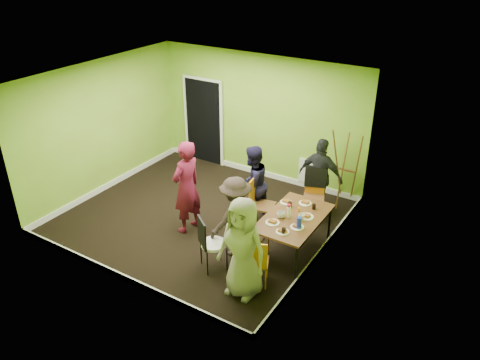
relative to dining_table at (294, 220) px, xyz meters
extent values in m
plane|color=black|center=(-2.05, 0.15, -0.70)|extent=(5.00, 5.00, 0.00)
cube|color=olive|center=(-2.05, 2.40, 0.70)|extent=(5.00, 0.04, 2.80)
cube|color=olive|center=(-2.05, -2.10, 0.70)|extent=(5.00, 0.04, 2.80)
cube|color=olive|center=(-4.55, 0.15, 0.70)|extent=(0.04, 4.50, 2.80)
cube|color=olive|center=(0.45, 0.15, 0.70)|extent=(0.04, 4.50, 2.80)
cube|color=white|center=(-2.05, 0.15, 2.10)|extent=(5.00, 4.50, 0.04)
cube|color=black|center=(-3.55, 2.37, 0.32)|extent=(1.00, 0.05, 2.04)
cube|color=white|center=(-0.75, 2.37, -0.30)|extent=(0.50, 0.04, 0.55)
cylinder|color=black|center=(-0.39, -0.69, -0.34)|extent=(0.04, 0.04, 0.71)
cylinder|color=black|center=(0.39, -0.69, -0.34)|extent=(0.04, 0.04, 0.71)
cylinder|color=black|center=(-0.39, 0.69, -0.34)|extent=(0.04, 0.04, 0.71)
cylinder|color=black|center=(0.39, 0.69, -0.34)|extent=(0.04, 0.04, 0.71)
cube|color=brown|center=(0.00, 0.00, 0.03)|extent=(0.90, 1.50, 0.04)
cylinder|color=orange|center=(-1.06, 0.60, -0.46)|extent=(0.03, 0.03, 0.47)
cylinder|color=orange|center=(-0.99, 0.25, -0.46)|extent=(0.03, 0.03, 0.47)
cylinder|color=orange|center=(-0.71, 0.67, -0.46)|extent=(0.03, 0.03, 0.47)
cylinder|color=orange|center=(-0.64, 0.32, -0.46)|extent=(0.03, 0.03, 0.47)
cube|color=brown|center=(-0.85, 0.46, -0.22)|extent=(0.49, 0.49, 0.04)
cube|color=orange|center=(-1.04, 0.42, 0.06)|extent=(0.10, 0.40, 0.52)
cylinder|color=orange|center=(-0.71, -0.21, -0.47)|extent=(0.03, 0.03, 0.45)
cylinder|color=orange|center=(-0.68, -0.55, -0.47)|extent=(0.03, 0.03, 0.45)
cylinder|color=orange|center=(-0.37, -0.18, -0.47)|extent=(0.03, 0.03, 0.45)
cylinder|color=orange|center=(-0.34, -0.52, -0.47)|extent=(0.03, 0.03, 0.45)
cube|color=brown|center=(-0.53, -0.37, -0.25)|extent=(0.43, 0.43, 0.04)
cube|color=orange|center=(-0.71, -0.38, 0.02)|extent=(0.06, 0.38, 0.50)
cylinder|color=orange|center=(-0.07, 1.47, -0.47)|extent=(0.03, 0.03, 0.45)
cylinder|color=orange|center=(-0.38, 1.35, -0.47)|extent=(0.03, 0.03, 0.45)
cylinder|color=orange|center=(0.05, 1.15, -0.47)|extent=(0.03, 0.03, 0.45)
cylinder|color=orange|center=(-0.27, 1.03, -0.47)|extent=(0.03, 0.03, 0.45)
cube|color=brown|center=(-0.17, 1.25, -0.25)|extent=(0.51, 0.51, 0.04)
cube|color=orange|center=(-0.23, 1.43, 0.02)|extent=(0.37, 0.16, 0.50)
cylinder|color=orange|center=(-0.21, -1.21, -0.49)|extent=(0.02, 0.02, 0.40)
cylinder|color=orange|center=(0.07, -1.08, -0.49)|extent=(0.02, 0.02, 0.40)
cylinder|color=orange|center=(-0.33, -0.93, -0.49)|extent=(0.02, 0.02, 0.40)
cylinder|color=orange|center=(-0.06, -0.80, -0.49)|extent=(0.02, 0.02, 0.40)
cube|color=brown|center=(-0.13, -1.01, -0.29)|extent=(0.47, 0.47, 0.04)
cube|color=orange|center=(-0.06, -1.16, -0.05)|extent=(0.32, 0.16, 0.45)
cylinder|color=black|center=(-1.19, -1.06, -0.47)|extent=(0.03, 0.03, 0.45)
cylinder|color=black|center=(-0.91, -1.26, -0.47)|extent=(0.03, 0.03, 0.45)
cylinder|color=black|center=(-0.99, -0.79, -0.47)|extent=(0.03, 0.03, 0.45)
cylinder|color=black|center=(-0.71, -0.99, -0.47)|extent=(0.03, 0.03, 0.45)
cylinder|color=white|center=(-0.95, -1.02, -0.24)|extent=(0.42, 0.42, 0.05)
cube|color=black|center=(-1.06, -1.17, 0.02)|extent=(0.32, 0.25, 0.50)
cylinder|color=brown|center=(-0.11, 2.23, 0.10)|extent=(0.23, 0.37, 1.60)
cylinder|color=brown|center=(0.30, 2.23, 0.10)|extent=(0.23, 0.37, 1.60)
cylinder|color=brown|center=(0.10, 2.00, 0.10)|extent=(0.03, 0.36, 1.56)
cube|color=brown|center=(0.10, 2.18, 0.05)|extent=(0.43, 0.04, 0.04)
cylinder|color=white|center=(-0.33, 0.36, 0.06)|extent=(0.21, 0.21, 0.01)
cylinder|color=white|center=(-0.22, -0.35, 0.06)|extent=(0.24, 0.24, 0.01)
cylinder|color=white|center=(-0.03, 0.51, 0.06)|extent=(0.23, 0.23, 0.01)
cylinder|color=white|center=(0.05, -0.51, 0.06)|extent=(0.22, 0.22, 0.01)
cylinder|color=white|center=(0.17, 0.10, 0.06)|extent=(0.26, 0.26, 0.01)
cylinder|color=white|center=(0.18, -0.27, 0.06)|extent=(0.23, 0.23, 0.01)
cylinder|color=white|center=(-0.08, -0.05, 0.16)|extent=(0.07, 0.07, 0.21)
cylinder|color=#192ABD|center=(0.22, -0.28, 0.16)|extent=(0.08, 0.08, 0.21)
cylinder|color=orange|center=(-0.01, 0.20, 0.09)|extent=(0.04, 0.04, 0.07)
cylinder|color=black|center=(-0.21, 0.26, 0.10)|extent=(0.06, 0.06, 0.10)
cylinder|color=black|center=(0.18, 0.41, 0.10)|extent=(0.07, 0.07, 0.10)
cylinder|color=black|center=(0.08, -0.53, 0.10)|extent=(0.07, 0.07, 0.09)
imported|color=white|center=(-0.18, -0.13, 0.11)|extent=(0.14, 0.14, 0.11)
imported|color=white|center=(0.14, -0.01, 0.10)|extent=(0.11, 0.11, 0.10)
imported|color=maroon|center=(-2.01, -0.33, 0.20)|extent=(0.51, 0.70, 1.79)
imported|color=black|center=(-1.19, 0.63, 0.07)|extent=(0.73, 0.85, 1.53)
imported|color=black|center=(-0.84, -0.51, 0.04)|extent=(0.86, 1.09, 1.47)
imported|color=black|center=(-0.19, 1.58, 0.08)|extent=(0.93, 0.42, 1.56)
imported|color=gray|center=(-0.21, -1.31, 0.13)|extent=(0.83, 0.56, 1.65)
camera|label=1|loc=(2.75, -6.18, 4.22)|focal=35.00mm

